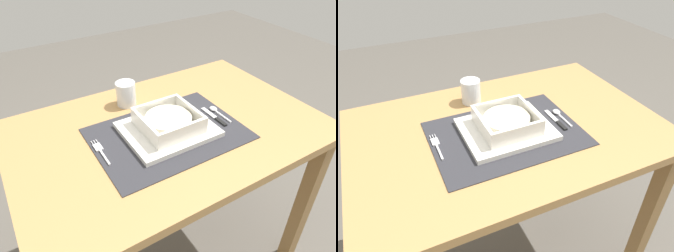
% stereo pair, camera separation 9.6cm
% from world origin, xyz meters
% --- Properties ---
extents(ground_plane, '(6.00, 6.00, 0.00)m').
position_xyz_m(ground_plane, '(0.00, 0.00, 0.00)').
color(ground_plane, '#59544C').
extents(dining_table, '(1.00, 0.66, 0.71)m').
position_xyz_m(dining_table, '(0.00, 0.00, 0.60)').
color(dining_table, '#B2844C').
rests_on(dining_table, ground).
extents(placemat, '(0.47, 0.34, 0.00)m').
position_xyz_m(placemat, '(-0.02, -0.03, 0.71)').
color(placemat, '#2D2D33').
rests_on(placemat, dining_table).
extents(serving_plate, '(0.28, 0.23, 0.02)m').
position_xyz_m(serving_plate, '(-0.02, -0.02, 0.72)').
color(serving_plate, white).
rests_on(serving_plate, placemat).
extents(porridge_bowl, '(0.17, 0.17, 0.05)m').
position_xyz_m(porridge_bowl, '(-0.02, -0.03, 0.75)').
color(porridge_bowl, white).
rests_on(porridge_bowl, serving_plate).
extents(fork, '(0.02, 0.13, 0.00)m').
position_xyz_m(fork, '(-0.24, -0.00, 0.71)').
color(fork, silver).
rests_on(fork, placemat).
extents(spoon, '(0.02, 0.11, 0.01)m').
position_xyz_m(spoon, '(0.18, -0.01, 0.72)').
color(spoon, silver).
rests_on(spoon, placemat).
extents(butter_knife, '(0.01, 0.13, 0.01)m').
position_xyz_m(butter_knife, '(0.16, -0.05, 0.71)').
color(butter_knife, black).
rests_on(butter_knife, placemat).
extents(drinking_glass, '(0.07, 0.07, 0.09)m').
position_xyz_m(drinking_glass, '(-0.06, 0.20, 0.75)').
color(drinking_glass, white).
rests_on(drinking_glass, dining_table).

